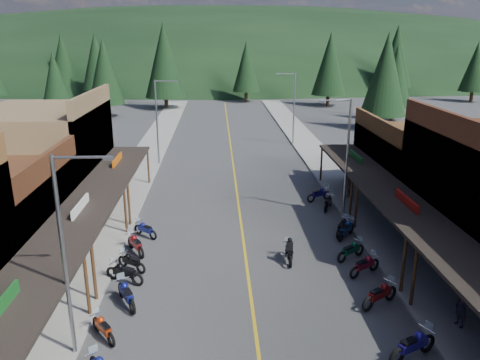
{
  "coord_description": "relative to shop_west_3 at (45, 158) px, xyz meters",
  "views": [
    {
      "loc": [
        -1.48,
        -21.62,
        11.85
      ],
      "look_at": [
        -0.07,
        6.94,
        3.0
      ],
      "focal_mm": 35.0,
      "sensor_mm": 36.0,
      "label": 1
    }
  ],
  "objects": [
    {
      "name": "pine_3",
      "position": [
        17.78,
        54.7,
        2.96
      ],
      "size": [
        5.04,
        5.04,
        11.0
      ],
      "color": "black",
      "rests_on": "ground"
    },
    {
      "name": "bike_east_11",
      "position": [
        20.11,
        -2.05,
        -2.97
      ],
      "size": [
        1.44,
        2.02,
        1.11
      ],
      "primitive_type": null,
      "rotation": [
        0.0,
        0.0,
        -0.46
      ],
      "color": "black",
      "rests_on": "ground"
    },
    {
      "name": "shop_east_3",
      "position": [
        27.54,
        0.0,
        -0.99
      ],
      "size": [
        10.9,
        10.2,
        6.2
      ],
      "color": "#4C2D16",
      "rests_on": "ground"
    },
    {
      "name": "shop_west_3",
      "position": [
        0.0,
        0.0,
        0.0
      ],
      "size": [
        10.9,
        10.2,
        8.2
      ],
      "color": "brown",
      "rests_on": "ground"
    },
    {
      "name": "bike_east_6",
      "position": [
        19.6,
        -14.49,
        -2.88
      ],
      "size": [
        2.28,
        1.81,
        1.27
      ],
      "primitive_type": null,
      "rotation": [
        0.0,
        0.0,
        -1.01
      ],
      "color": "maroon",
      "rests_on": "ground"
    },
    {
      "name": "pine_7",
      "position": [
        -18.22,
        64.7,
        3.72
      ],
      "size": [
        5.88,
        5.88,
        12.5
      ],
      "color": "black",
      "rests_on": "ground"
    },
    {
      "name": "pedestrian_east_a",
      "position": [
        22.39,
        -16.39,
        -2.5
      ],
      "size": [
        0.55,
        0.71,
        1.75
      ],
      "primitive_type": "imported",
      "rotation": [
        0.0,
        0.0,
        -1.35
      ],
      "color": "black",
      "rests_on": "sidewalk_east"
    },
    {
      "name": "bike_west_6",
      "position": [
        8.06,
        -13.89,
        -2.88
      ],
      "size": [
        1.7,
        2.33,
        1.28
      ],
      "primitive_type": null,
      "rotation": [
        0.0,
        0.0,
        0.48
      ],
      "color": "navy",
      "rests_on": "ground"
    },
    {
      "name": "bike_west_10",
      "position": [
        7.81,
        -6.25,
        -2.97
      ],
      "size": [
        1.87,
        1.74,
        1.09
      ],
      "primitive_type": null,
      "rotation": [
        0.0,
        0.0,
        0.86
      ],
      "color": "navy",
      "rests_on": "ground"
    },
    {
      "name": "bike_west_8",
      "position": [
        7.69,
        -10.5,
        -2.97
      ],
      "size": [
        1.92,
        1.66,
        1.1
      ],
      "primitive_type": null,
      "rotation": [
        0.0,
        0.0,
        0.93
      ],
      "color": "black",
      "rests_on": "ground"
    },
    {
      "name": "pine_11",
      "position": [
        33.78,
        26.7,
        3.67
      ],
      "size": [
        5.82,
        5.82,
        12.4
      ],
      "color": "black",
      "rests_on": "ground"
    },
    {
      "name": "pedestrian_east_b",
      "position": [
        22.16,
        0.34,
        -2.54
      ],
      "size": [
        0.91,
        0.89,
        1.67
      ],
      "primitive_type": "imported",
      "rotation": [
        0.0,
        0.0,
        3.89
      ],
      "color": "brown",
      "rests_on": "sidewalk_east"
    },
    {
      "name": "bike_west_7",
      "position": [
        7.58,
        -11.81,
        -2.9
      ],
      "size": [
        2.25,
        1.63,
        1.23
      ],
      "primitive_type": null,
      "rotation": [
        0.0,
        0.0,
        1.1
      ],
      "color": "black",
      "rests_on": "ground"
    },
    {
      "name": "pine_10",
      "position": [
        -4.22,
        38.7,
        3.27
      ],
      "size": [
        5.38,
        5.38,
        11.6
      ],
      "color": "black",
      "rests_on": "ground"
    },
    {
      "name": "rider_on_bike",
      "position": [
        16.12,
        -9.92,
        -2.92
      ],
      "size": [
        0.71,
        1.99,
        1.5
      ],
      "rotation": [
        0.0,
        0.0,
        -0.03
      ],
      "color": "black",
      "rests_on": "ground"
    },
    {
      "name": "ridge_hill",
      "position": [
        13.78,
        123.7,
        -3.52
      ],
      "size": [
        310.0,
        140.0,
        60.0
      ],
      "primitive_type": "ellipsoid",
      "color": "black",
      "rests_on": "ground"
    },
    {
      "name": "pine_1",
      "position": [
        -10.22,
        58.7,
        3.72
      ],
      "size": [
        5.88,
        5.88,
        12.5
      ],
      "color": "black",
      "rests_on": "ground"
    },
    {
      "name": "pine_5",
      "position": [
        47.78,
        60.7,
        4.47
      ],
      "size": [
        6.72,
        6.72,
        14.0
      ],
      "color": "black",
      "rests_on": "ground"
    },
    {
      "name": "bike_west_9",
      "position": [
        7.6,
        -8.51,
        -2.89
      ],
      "size": [
        1.74,
        2.27,
        1.26
      ],
      "primitive_type": null,
      "rotation": [
        0.0,
        0.0,
        0.53
      ],
      "color": "maroon",
      "rests_on": "ground"
    },
    {
      "name": "streetlight_3",
      "position": [
        20.74,
        18.7,
        0.94
      ],
      "size": [
        2.16,
        0.18,
        8.0
      ],
      "color": "gray",
      "rests_on": "ground"
    },
    {
      "name": "bike_east_7",
      "position": [
        19.8,
        -11.58,
        -2.92
      ],
      "size": [
        2.14,
        1.69,
        1.19
      ],
      "primitive_type": null,
      "rotation": [
        0.0,
        0.0,
        -1.02
      ],
      "color": "maroon",
      "rests_on": "ground"
    },
    {
      "name": "pine_8",
      "position": [
        -8.22,
        28.7,
        2.46
      ],
      "size": [
        4.48,
        4.48,
        10.0
      ],
      "color": "black",
      "rests_on": "ground"
    },
    {
      "name": "bike_west_5",
      "position": [
        7.56,
        -16.33,
        -2.97
      ],
      "size": [
        1.68,
        1.92,
        1.1
      ],
      "primitive_type": null,
      "rotation": [
        0.0,
        0.0,
        0.65
      ],
      "color": "#AC2F0C",
      "rests_on": "ground"
    },
    {
      "name": "bike_east_5",
      "position": [
        19.62,
        -18.18,
        -2.85
      ],
      "size": [
        2.43,
        1.74,
        1.33
      ],
      "primitive_type": null,
      "rotation": [
        0.0,
        0.0,
        -1.11
      ],
      "color": "navy",
      "rests_on": "ground"
    },
    {
      "name": "centerline",
      "position": [
        13.78,
        8.7,
        -3.51
      ],
      "size": [
        0.15,
        90.0,
        0.01
      ],
      "primitive_type": "cube",
      "color": "gold",
      "rests_on": "ground"
    },
    {
      "name": "bike_east_9",
      "position": [
        20.09,
        -6.91,
        -2.92
      ],
      "size": [
        1.86,
        2.08,
        1.2
      ],
      "primitive_type": null,
      "rotation": [
        0.0,
        0.0,
        -0.68
      ],
      "color": "navy",
      "rests_on": "ground"
    },
    {
      "name": "bike_east_12",
      "position": [
        19.84,
        -0.29,
        -2.92
      ],
      "size": [
        2.19,
        1.53,
        1.2
      ],
      "primitive_type": null,
      "rotation": [
        0.0,
        0.0,
        -1.12
      ],
      "color": "navy",
      "rests_on": "ground"
    },
    {
      "name": "streetlight_1",
      "position": [
        6.83,
        10.7,
        0.94
      ],
      "size": [
        2.16,
        0.18,
        8.0
      ],
      "color": "gray",
      "rests_on": "ground"
    },
    {
      "name": "streetlight_0",
      "position": [
        6.83,
        -17.3,
        0.94
      ],
      "size": [
        2.16,
        0.18,
        8.0
      ],
      "color": "gray",
      "rests_on": "ground"
    },
    {
      "name": "streetlight_2",
      "position": [
        20.74,
        -3.3,
        0.94
      ],
      "size": [
        2.16,
        0.18,
        8.0
      ],
      "color": "gray",
      "rests_on": "ground"
    },
    {
      "name": "pine_4",
      "position": [
        31.78,
        48.7,
        3.72
      ],
      "size": [
        5.88,
        5.88,
        12.5
      ],
      "color": "black",
      "rests_on": "ground"
    },
    {
      "name": "sidewalk_east",
      "position": [
        22.48,
        8.7,
        -3.44
      ],
      "size": [
        3.4,
        94.0,
        0.15
      ],
      "primitive_type": "cube",
      "color": "gray",
      "rests_on": "ground"
    },
    {
      "name": "bike_east_8",
      "position": [
        19.57,
        -9.82,
        -2.93
      ],
      "size": [
        2.08,
        1.71,
        1.17
      ],
      "primitive_type": null,
      "rotation": [
        0.0,
        0.0,
        -0.98
      ],
      "color": "#0E472D",
      "rests_on": "ground"
    },
    {
      "name": "pine_2",
      "position": [
        3.78,
        46.7,
        4.47
      ],
      "size": [
        6.72,
        6.72,
        14.0
      ],
      "color": "black",
      "rests_on": "ground"
    },
    {
      "name": "pine_9",
      "position": [
        37.78,
        33.7,
        2.86
      ],
      "size": [
        4.93,
        4.93,
        10.8
      ],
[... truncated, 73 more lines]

